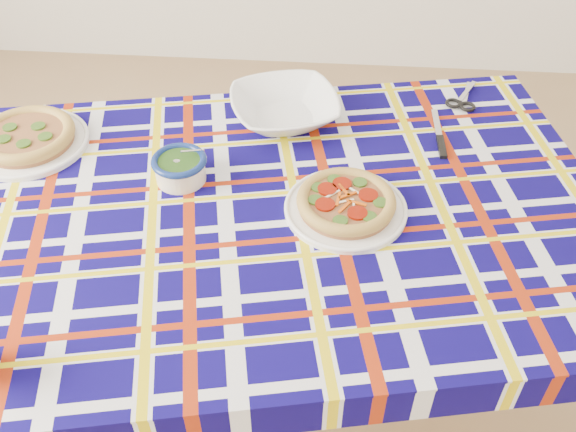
# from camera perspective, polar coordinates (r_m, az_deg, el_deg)

# --- Properties ---
(dining_table) EXTENTS (1.59, 1.17, 0.68)m
(dining_table) POSITION_cam_1_polar(r_m,az_deg,el_deg) (1.39, -2.30, -1.56)
(dining_table) COLOR brown
(dining_table) RESTS_ON floor
(tablecloth) EXTENTS (1.63, 1.20, 0.10)m
(tablecloth) POSITION_cam_1_polar(r_m,az_deg,el_deg) (1.37, -2.33, -0.90)
(tablecloth) COLOR #0A044D
(tablecloth) RESTS_ON dining_table
(main_focaccia_plate) EXTENTS (0.31, 0.31, 0.05)m
(main_focaccia_plate) POSITION_cam_1_polar(r_m,az_deg,el_deg) (1.32, 5.19, 1.27)
(main_focaccia_plate) COLOR brown
(main_focaccia_plate) RESTS_ON tablecloth
(pesto_bowl) EXTENTS (0.13, 0.13, 0.07)m
(pesto_bowl) POSITION_cam_1_polar(r_m,az_deg,el_deg) (1.41, -9.60, 4.37)
(pesto_bowl) COLOR #18370F
(pesto_bowl) RESTS_ON tablecloth
(serving_bowl) EXTENTS (0.33, 0.33, 0.06)m
(serving_bowl) POSITION_cam_1_polar(r_m,az_deg,el_deg) (1.58, -0.31, 9.54)
(serving_bowl) COLOR white
(serving_bowl) RESTS_ON tablecloth
(second_focaccia_plate) EXTENTS (0.36, 0.36, 0.05)m
(second_focaccia_plate) POSITION_cam_1_polar(r_m,az_deg,el_deg) (1.61, -22.22, 6.59)
(second_focaccia_plate) COLOR brown
(second_focaccia_plate) RESTS_ON tablecloth
(table_knife) EXTENTS (0.02, 0.21, 0.01)m
(table_knife) POSITION_cam_1_polar(r_m,az_deg,el_deg) (1.61, 13.11, 7.96)
(table_knife) COLOR silver
(table_knife) RESTS_ON tablecloth
(kitchen_scissors) EXTENTS (0.14, 0.19, 0.01)m
(kitchen_scissors) POSITION_cam_1_polar(r_m,az_deg,el_deg) (1.75, 15.60, 10.57)
(kitchen_scissors) COLOR silver
(kitchen_scissors) RESTS_ON tablecloth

